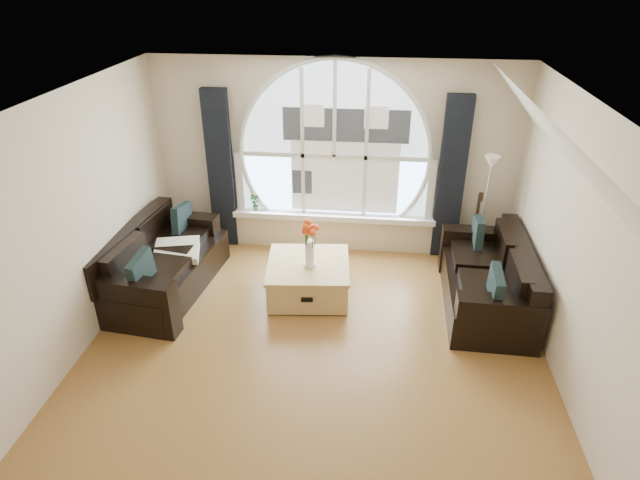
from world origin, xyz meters
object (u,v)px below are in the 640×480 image
Objects in this scene: vase_flowers at (309,237)px; guitar at (475,225)px; sofa_left at (163,262)px; potted_plant at (255,202)px; sofa_right at (487,277)px; coffee_chest at (308,277)px; floor_lamp at (484,214)px.

guitar is at bearing 29.30° from vase_flowers.
sofa_left is 1.84× the size of guitar.
guitar is at bearing -1.94° from potted_plant.
sofa_right is 3.38m from potted_plant.
sofa_left is 1.92m from vase_flowers.
coffee_chest is (-2.17, 0.01, -0.15)m from sofa_right.
vase_flowers is 2.43m from floor_lamp.
sofa_left is at bearing 177.21° from coffee_chest.
sofa_right is (4.02, 0.08, 0.00)m from sofa_left.
coffee_chest is 0.95× the size of guitar.
potted_plant is (-0.94, 1.27, 0.44)m from coffee_chest.
potted_plant is (-3.11, 1.27, 0.28)m from sofa_right.
guitar is at bearing 22.57° from coffee_chest.
sofa_left is 1.65m from potted_plant.
potted_plant is (-3.12, 0.11, 0.15)m from guitar.
vase_flowers is at bearing -53.75° from potted_plant.
floor_lamp is at bearing 88.02° from sofa_right.
guitar is at bearing 23.91° from sofa_left.
vase_flowers is 0.44× the size of floor_lamp.
sofa_left is at bearing -123.87° from potted_plant.
guitar is 3.93× the size of potted_plant.
guitar is 3.13m from potted_plant.
sofa_right is at bearing -5.63° from coffee_chest.
sofa_left is 1.22× the size of floor_lamp.
coffee_chest is 2.49m from floor_lamp.
vase_flowers reaches higher than sofa_left.
floor_lamp reaches higher than guitar.
sofa_right is 1.04m from floor_lamp.
potted_plant is at bearing 126.25° from vase_flowers.
potted_plant is (-0.97, 1.32, -0.16)m from vase_flowers.
guitar reaches higher than coffee_chest.
floor_lamp reaches higher than coffee_chest.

